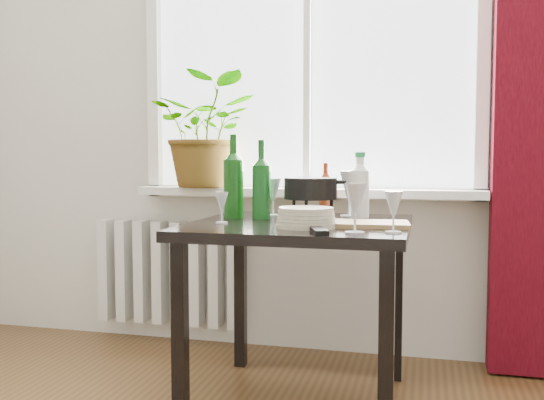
% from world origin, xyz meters
% --- Properties ---
extents(window, '(1.72, 0.08, 1.62)m').
position_xyz_m(window, '(0.00, 2.22, 1.60)').
color(window, white).
rests_on(window, ground).
extents(windowsill, '(1.72, 0.20, 0.04)m').
position_xyz_m(windowsill, '(0.00, 2.15, 0.82)').
color(windowsill, white).
rests_on(windowsill, ground).
extents(radiator, '(0.80, 0.10, 0.55)m').
position_xyz_m(radiator, '(-0.75, 2.18, 0.38)').
color(radiator, silver).
rests_on(radiator, ground).
extents(table, '(0.85, 0.85, 0.74)m').
position_xyz_m(table, '(0.10, 1.55, 0.65)').
color(table, black).
rests_on(table, ground).
extents(potted_plant, '(0.57, 0.52, 0.57)m').
position_xyz_m(potted_plant, '(-0.50, 2.11, 1.13)').
color(potted_plant, '#2F751F').
rests_on(potted_plant, windowsill).
extents(wine_bottle_left, '(0.11, 0.11, 0.36)m').
position_xyz_m(wine_bottle_left, '(-0.21, 1.65, 0.92)').
color(wine_bottle_left, '#0B3D0C').
rests_on(wine_bottle_left, table).
extents(wine_bottle_right, '(0.10, 0.10, 0.33)m').
position_xyz_m(wine_bottle_right, '(-0.09, 1.65, 0.91)').
color(wine_bottle_right, '#0D4312').
rests_on(wine_bottle_right, table).
extents(bottle_amber, '(0.06, 0.06, 0.23)m').
position_xyz_m(bottle_amber, '(0.14, 1.91, 0.86)').
color(bottle_amber, '#661E0B').
rests_on(bottle_amber, table).
extents(cleaning_bottle, '(0.08, 0.08, 0.28)m').
position_xyz_m(cleaning_bottle, '(0.31, 1.80, 0.88)').
color(cleaning_bottle, silver).
rests_on(cleaning_bottle, table).
extents(wineglass_front_right, '(0.09, 0.09, 0.17)m').
position_xyz_m(wineglass_front_right, '(0.35, 1.24, 0.83)').
color(wineglass_front_right, silver).
rests_on(wineglass_front_right, table).
extents(wineglass_far_right, '(0.08, 0.08, 0.15)m').
position_xyz_m(wineglass_far_right, '(0.48, 1.28, 0.81)').
color(wineglass_far_right, silver).
rests_on(wineglass_far_right, table).
extents(wineglass_back_center, '(0.11, 0.11, 0.21)m').
position_xyz_m(wineglass_back_center, '(0.26, 1.82, 0.84)').
color(wineglass_back_center, silver).
rests_on(wineglass_back_center, table).
extents(wineglass_back_left, '(0.07, 0.07, 0.17)m').
position_xyz_m(wineglass_back_left, '(-0.07, 1.77, 0.82)').
color(wineglass_back_left, '#B1B8BF').
rests_on(wineglass_back_left, table).
extents(wineglass_front_left, '(0.06, 0.06, 0.12)m').
position_xyz_m(wineglass_front_left, '(-0.19, 1.43, 0.80)').
color(wineglass_front_left, silver).
rests_on(wineglass_front_left, table).
extents(plate_stack, '(0.24, 0.24, 0.07)m').
position_xyz_m(plate_stack, '(0.16, 1.37, 0.78)').
color(plate_stack, beige).
rests_on(plate_stack, table).
extents(fondue_pot, '(0.31, 0.29, 0.17)m').
position_xyz_m(fondue_pot, '(0.11, 1.69, 0.83)').
color(fondue_pot, black).
rests_on(fondue_pot, table).
extents(tv_remote, '(0.09, 0.16, 0.02)m').
position_xyz_m(tv_remote, '(0.23, 1.23, 0.75)').
color(tv_remote, black).
rests_on(tv_remote, table).
extents(cutting_board, '(0.33, 0.23, 0.02)m').
position_xyz_m(cutting_board, '(0.37, 1.47, 0.75)').
color(cutting_board, olive).
rests_on(cutting_board, table).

